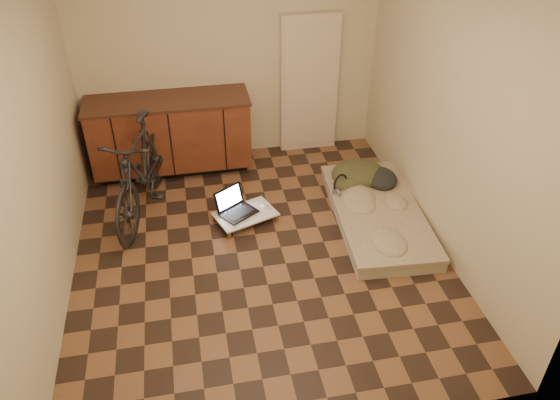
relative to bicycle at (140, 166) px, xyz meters
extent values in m
cube|color=brown|center=(1.08, -0.88, -0.57)|extent=(3.50, 4.00, 0.00)
cube|color=beige|center=(1.08, 1.12, 0.73)|extent=(3.50, 0.00, 2.60)
cube|color=beige|center=(1.08, -2.88, 0.73)|extent=(3.50, 0.00, 2.60)
cube|color=beige|center=(-0.67, -0.88, 0.73)|extent=(0.00, 4.00, 2.60)
cube|color=beige|center=(2.83, -0.88, 0.73)|extent=(0.00, 4.00, 2.60)
cube|color=black|center=(0.33, 0.86, -0.52)|extent=(1.70, 0.48, 0.10)
cube|color=#552518|center=(0.33, 0.82, -0.08)|extent=(1.80, 0.60, 0.78)
cube|color=#452419|center=(0.33, 0.82, 0.33)|extent=(1.84, 0.62, 0.03)
cube|color=beige|center=(2.03, 1.06, 0.28)|extent=(0.70, 0.10, 1.70)
imported|color=black|center=(0.00, 0.00, 0.00)|extent=(0.96, 1.83, 1.13)
cube|color=#B5AC91|center=(2.38, -0.63, -0.51)|extent=(0.96, 1.83, 0.11)
cube|color=beige|center=(2.38, -0.63, -0.43)|extent=(0.98, 1.86, 0.04)
cube|color=brown|center=(0.81, -0.64, -0.52)|extent=(0.04, 0.04, 0.08)
cube|color=brown|center=(0.70, -0.32, -0.52)|extent=(0.04, 0.04, 0.08)
cube|color=brown|center=(1.33, -0.45, -0.52)|extent=(0.04, 0.04, 0.08)
cube|color=brown|center=(1.22, -0.14, -0.52)|extent=(0.04, 0.04, 0.08)
cube|color=silver|center=(1.01, -0.39, -0.47)|extent=(0.71, 0.58, 0.02)
cube|color=black|center=(0.95, -0.38, -0.46)|extent=(0.43, 0.40, 0.02)
cube|color=black|center=(0.86, -0.25, -0.34)|extent=(0.33, 0.25, 0.22)
cube|color=white|center=(0.86, -0.25, -0.34)|extent=(0.28, 0.21, 0.18)
ellipsoid|color=white|center=(1.23, -0.32, -0.45)|extent=(0.09, 0.10, 0.03)
camera|label=1|loc=(0.49, -4.96, 2.88)|focal=35.00mm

